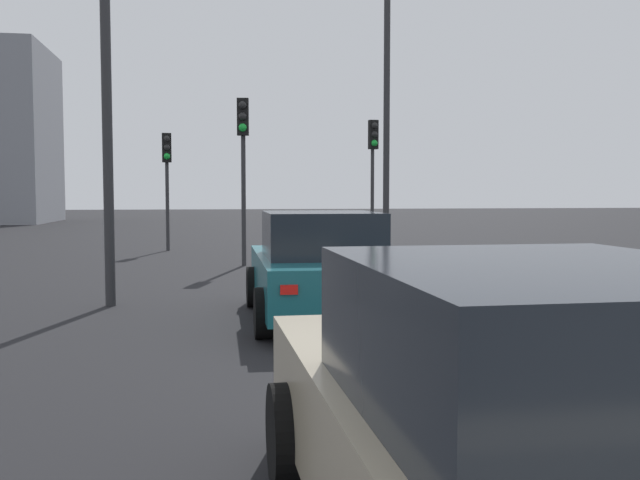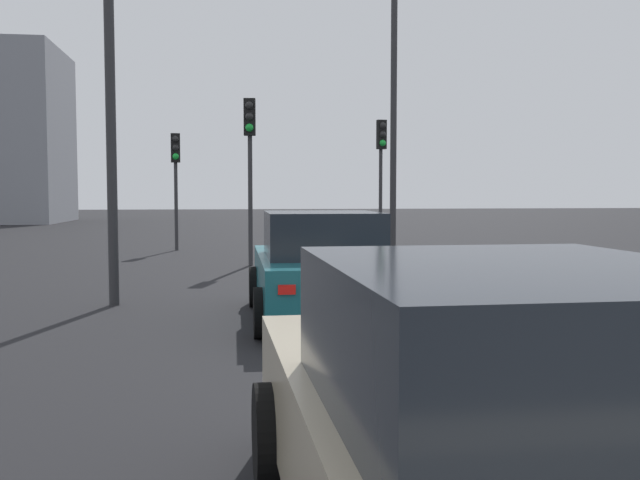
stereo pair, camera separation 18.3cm
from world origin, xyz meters
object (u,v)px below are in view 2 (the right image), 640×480
Objects in this scene: traffic_light_near_left at (250,146)px; street_lamp_kerbside at (110,59)px; traffic_light_far_left at (381,157)px; car_beige_second at (501,441)px; traffic_light_near_right at (176,166)px; car_teal_lead at (321,268)px; street_lamp_far at (394,83)px.

street_lamp_kerbside is (-5.94, 2.42, 0.96)m from traffic_light_near_left.
car_beige_second is at bearing -18.07° from traffic_light_far_left.
car_beige_second is at bearing 2.08° from traffic_light_near_right.
traffic_light_near_right is 11.06m from street_lamp_kerbside.
traffic_light_near_left is 5.96m from traffic_light_far_left.
car_teal_lead reaches higher than car_beige_second.
street_lamp_far reaches higher than car_teal_lead.
traffic_light_near_right is 0.47× the size of street_lamp_far.
traffic_light_near_left is at bearing 91.58° from street_lamp_far.
car_beige_second is 0.57× the size of street_lamp_far.
traffic_light_far_left is at bearing 76.81° from traffic_light_near_right.
car_teal_lead is 0.99× the size of traffic_light_near_left.
street_lamp_kerbside is at bearing -40.29° from traffic_light_far_left.
street_lamp_far is (6.04, -6.06, 0.66)m from street_lamp_kerbside.
traffic_light_near_left reaches higher than car_beige_second.
car_beige_second is 1.22× the size of traffic_light_near_right.
car_teal_lead is at bearing 11.65° from traffic_light_near_left.
traffic_light_near_left is 5.48m from traffic_light_near_right.
traffic_light_far_left is 0.52× the size of street_lamp_far.
traffic_light_near_right is 0.90× the size of traffic_light_far_left.
street_lamp_far is at bearing -12.69° from car_beige_second.
traffic_light_far_left reaches higher than car_beige_second.
street_lamp_kerbside is at bearing 134.90° from street_lamp_far.
traffic_light_far_left reaches higher than traffic_light_near_right.
street_lamp_kerbside is at bearing 61.35° from car_teal_lead.
car_beige_second is 1.09× the size of traffic_light_near_left.
car_beige_second is 9.83m from street_lamp_kerbside.
traffic_light_near_left is at bearing -22.19° from street_lamp_kerbside.
street_lamp_far is at bearing -15.44° from traffic_light_far_left.
traffic_light_near_left is 6.48m from street_lamp_kerbside.
street_lamp_kerbside is (1.76, 3.11, 3.17)m from car_teal_lead.
traffic_light_far_left is at bearing 141.00° from traffic_light_near_left.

